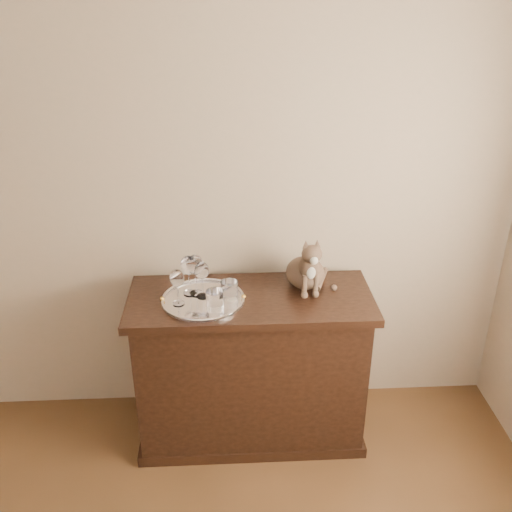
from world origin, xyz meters
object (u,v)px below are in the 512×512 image
at_px(tumbler_a, 215,300).
at_px(cat, 306,259).
at_px(tumbler_c, 229,290).
at_px(wine_glass_c, 178,287).
at_px(wine_glass_a, 189,275).
at_px(wine_glass_d, 202,279).
at_px(sideboard, 251,367).
at_px(tray, 203,300).
at_px(wine_glass_b, 196,275).

bearing_deg(tumbler_a, cat, 25.32).
bearing_deg(tumbler_c, wine_glass_c, -171.99).
distance_m(wine_glass_c, tumbler_c, 0.25).
xyz_separation_m(wine_glass_a, wine_glass_d, (0.06, -0.03, -0.01)).
bearing_deg(wine_glass_c, wine_glass_a, 63.03).
relative_size(wine_glass_c, wine_glass_d, 0.97).
bearing_deg(wine_glass_d, cat, 10.38).
bearing_deg(wine_glass_d, sideboard, -0.70).
distance_m(tray, tumbler_c, 0.14).
bearing_deg(wine_glass_c, sideboard, 10.07).
bearing_deg(tray, wine_glass_a, 135.52).
relative_size(wine_glass_d, tumbler_c, 2.01).
bearing_deg(cat, wine_glass_d, -174.95).
distance_m(wine_glass_a, wine_glass_b, 0.03).
xyz_separation_m(tumbler_c, cat, (0.38, 0.12, 0.09)).
bearing_deg(wine_glass_d, wine_glass_c, -150.49).
height_order(tumbler_c, cat, cat).
xyz_separation_m(wine_glass_b, tumbler_a, (0.09, -0.15, -0.06)).
relative_size(wine_glass_a, wine_glass_c, 1.13).
bearing_deg(tumbler_c, cat, 17.92).
bearing_deg(wine_glass_c, wine_glass_d, 29.51).
xyz_separation_m(wine_glass_b, tumbler_c, (0.16, -0.06, -0.06)).
bearing_deg(wine_glass_d, wine_glass_a, 153.25).
xyz_separation_m(wine_glass_a, tumbler_c, (0.19, -0.06, -0.06)).
height_order(wine_glass_b, wine_glass_d, wine_glass_b).
relative_size(wine_glass_b, wine_glass_d, 1.12).
xyz_separation_m(wine_glass_a, wine_glass_c, (-0.05, -0.10, -0.01)).
relative_size(wine_glass_b, cat, 0.71).
xyz_separation_m(sideboard, wine_glass_c, (-0.34, -0.06, 0.52)).
height_order(sideboard, tumbler_c, tumbler_c).
xyz_separation_m(wine_glass_c, tumbler_a, (0.17, -0.05, -0.04)).
relative_size(tray, cat, 1.35).
bearing_deg(wine_glass_b, tumbler_a, -57.74).
height_order(tray, wine_glass_d, wine_glass_d).
distance_m(sideboard, wine_glass_b, 0.60).
bearing_deg(wine_glass_c, wine_glass_b, 48.71).
relative_size(tray, tumbler_c, 4.32).
xyz_separation_m(sideboard, wine_glass_b, (-0.26, 0.03, 0.54)).
relative_size(wine_glass_b, tumbler_c, 2.26).
height_order(wine_glass_b, wine_glass_c, wine_glass_b).
bearing_deg(tumbler_c, wine_glass_d, 166.91).
relative_size(tray, wine_glass_b, 1.91).
bearing_deg(wine_glass_a, wine_glass_b, -6.38).
xyz_separation_m(wine_glass_d, tumbler_c, (0.13, -0.03, -0.05)).
bearing_deg(wine_glass_b, tray, -61.10).
distance_m(wine_glass_a, cat, 0.58).
height_order(tumbler_a, cat, cat).
bearing_deg(tray, tumbler_a, -55.48).
relative_size(wine_glass_a, wine_glass_b, 0.97).
xyz_separation_m(tray, wine_glass_a, (-0.07, 0.07, 0.11)).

